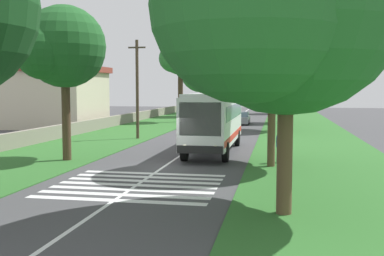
{
  "coord_description": "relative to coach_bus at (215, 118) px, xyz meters",
  "views": [
    {
      "loc": [
        -22.72,
        -5.77,
        4.01
      ],
      "look_at": [
        5.36,
        -0.54,
        1.6
      ],
      "focal_mm": 43.49,
      "sensor_mm": 36.0,
      "label": 1
    }
  ],
  "objects": [
    {
      "name": "ground",
      "position": [
        -6.39,
        1.8,
        -2.15
      ],
      "size": [
        160.0,
        160.0,
        0.0
      ],
      "primitive_type": "plane",
      "color": "#424244"
    },
    {
      "name": "grass_verge_left",
      "position": [
        8.61,
        10.0,
        -2.13
      ],
      "size": [
        120.0,
        8.0,
        0.04
      ],
      "primitive_type": "cube",
      "color": "#2D6628",
      "rests_on": "ground"
    },
    {
      "name": "grass_verge_right",
      "position": [
        8.61,
        -6.4,
        -2.13
      ],
      "size": [
        120.0,
        8.0,
        0.04
      ],
      "primitive_type": "cube",
      "color": "#2D6628",
      "rests_on": "ground"
    },
    {
      "name": "centre_line",
      "position": [
        8.61,
        1.8,
        -2.14
      ],
      "size": [
        110.0,
        0.16,
        0.01
      ],
      "primitive_type": "cube",
      "color": "silver",
      "rests_on": "ground"
    },
    {
      "name": "coach_bus",
      "position": [
        0.0,
        0.0,
        0.0
      ],
      "size": [
        11.16,
        2.62,
        3.73
      ],
      "color": "white",
      "rests_on": "ground"
    },
    {
      "name": "zebra_crossing",
      "position": [
        -10.74,
        1.8,
        -2.14
      ],
      "size": [
        5.85,
        6.8,
        0.01
      ],
      "color": "silver",
      "rests_on": "ground"
    },
    {
      "name": "trailing_car_0",
      "position": [
        16.25,
        3.62,
        -1.48
      ],
      "size": [
        4.3,
        1.78,
        1.43
      ],
      "color": "navy",
      "rests_on": "ground"
    },
    {
      "name": "trailing_car_1",
      "position": [
        23.51,
        0.15,
        -1.48
      ],
      "size": [
        4.3,
        1.78,
        1.43
      ],
      "color": "gray",
      "rests_on": "ground"
    },
    {
      "name": "roadside_tree_left_1",
      "position": [
        46.86,
        7.7,
        6.06
      ],
      "size": [
        7.47,
        6.02,
        11.37
      ],
      "color": "#3D2D1E",
      "rests_on": "grass_verge_left"
    },
    {
      "name": "roadside_tree_left_2",
      "position": [
        -4.92,
        7.75,
        4.02
      ],
      "size": [
        5.65,
        4.53,
        8.55
      ],
      "color": "#4C3826",
      "rests_on": "grass_verge_left"
    },
    {
      "name": "roadside_tree_left_3",
      "position": [
        37.1,
        7.09,
        4.34
      ],
      "size": [
        6.99,
        6.26,
        9.71
      ],
      "color": "#3D2D1E",
      "rests_on": "grass_verge_left"
    },
    {
      "name": "roadside_tree_left_4",
      "position": [
        25.35,
        7.76,
        5.57
      ],
      "size": [
        5.44,
        4.55,
        10.11
      ],
      "color": "#3D2D1E",
      "rests_on": "grass_verge_left"
    },
    {
      "name": "roadside_tree_right_0",
      "position": [
        47.24,
        -4.27,
        3.22
      ],
      "size": [
        6.04,
        5.06,
        7.98
      ],
      "color": "#4C3826",
      "rests_on": "grass_verge_right"
    },
    {
      "name": "roadside_tree_right_1",
      "position": [
        -14.42,
        -3.91,
        4.46
      ],
      "size": [
        8.92,
        7.46,
        10.44
      ],
      "color": "brown",
      "rests_on": "grass_verge_right"
    },
    {
      "name": "roadside_tree_right_2",
      "position": [
        26.44,
        -4.41,
        3.78
      ],
      "size": [
        5.71,
        4.71,
        8.39
      ],
      "color": "#3D2D1E",
      "rests_on": "grass_verge_right"
    },
    {
      "name": "roadside_tree_right_3",
      "position": [
        -4.81,
        -3.51,
        4.65
      ],
      "size": [
        8.24,
        6.87,
        10.39
      ],
      "color": "brown",
      "rests_on": "grass_verge_right"
    },
    {
      "name": "roadside_tree_right_4",
      "position": [
        15.83,
        -3.12,
        3.76
      ],
      "size": [
        7.38,
        5.87,
        8.99
      ],
      "color": "#3D2D1E",
      "rests_on": "grass_verge_right"
    },
    {
      "name": "utility_pole",
      "position": [
        6.59,
        7.12,
        1.95
      ],
      "size": [
        0.24,
        1.4,
        7.83
      ],
      "color": "#473828",
      "rests_on": "grass_verge_left"
    },
    {
      "name": "roadside_wall",
      "position": [
        13.61,
        13.4,
        -1.56
      ],
      "size": [
        70.0,
        0.4,
        1.08
      ],
      "primitive_type": "cube",
      "color": "gray",
      "rests_on": "grass_verge_left"
    },
    {
      "name": "roadside_building",
      "position": [
        16.1,
        19.05,
        1.07
      ],
      "size": [
        9.22,
        9.37,
        6.35
      ],
      "color": "beige",
      "rests_on": "ground"
    },
    {
      "name": "pedestrian",
      "position": [
        -3.87,
        -4.05,
        -1.24
      ],
      "size": [
        0.34,
        0.34,
        1.69
      ],
      "color": "#26262D",
      "rests_on": "grass_verge_right"
    }
  ]
}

